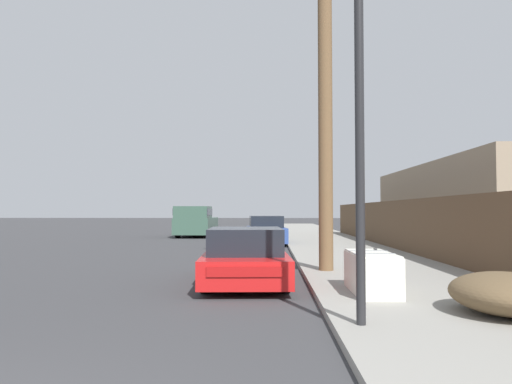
% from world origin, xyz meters
% --- Properties ---
extents(sidewalk_curb, '(4.20, 63.00, 0.12)m').
position_xyz_m(sidewalk_curb, '(5.30, 23.50, 0.06)').
color(sidewalk_curb, gray).
rests_on(sidewalk_curb, ground).
extents(discarded_fridge, '(0.71, 1.84, 0.73)m').
position_xyz_m(discarded_fridge, '(4.21, 6.27, 0.47)').
color(discarded_fridge, silver).
rests_on(discarded_fridge, sidewalk_curb).
extents(parked_sports_car_red, '(1.94, 4.44, 1.20)m').
position_xyz_m(parked_sports_car_red, '(1.87, 8.15, 0.55)').
color(parked_sports_car_red, red).
rests_on(parked_sports_car_red, ground).
extents(car_parked_mid, '(1.98, 4.19, 1.34)m').
position_xyz_m(car_parked_mid, '(2.23, 20.67, 0.63)').
color(car_parked_mid, '#2D478C').
rests_on(car_parked_mid, ground).
extents(pickup_truck, '(2.06, 5.76, 1.84)m').
position_xyz_m(pickup_truck, '(-2.09, 27.72, 0.92)').
color(pickup_truck, '#385647').
rests_on(pickup_truck, ground).
extents(utility_pole, '(1.80, 0.35, 9.46)m').
position_xyz_m(utility_pole, '(3.78, 9.57, 4.93)').
color(utility_pole, brown).
rests_on(utility_pole, sidewalk_curb).
extents(street_lamp, '(0.26, 0.26, 5.13)m').
position_xyz_m(street_lamp, '(3.56, 3.75, 3.07)').
color(street_lamp, '#232326').
rests_on(street_lamp, sidewalk_curb).
extents(brush_pile, '(1.52, 1.89, 0.58)m').
position_xyz_m(brush_pile, '(5.72, 4.44, 0.41)').
color(brush_pile, brown).
rests_on(brush_pile, sidewalk_curb).
extents(wooden_fence, '(0.08, 30.24, 1.85)m').
position_xyz_m(wooden_fence, '(7.25, 16.13, 1.05)').
color(wooden_fence, brown).
rests_on(wooden_fence, sidewalk_curb).
extents(building_right_house, '(6.00, 16.24, 3.75)m').
position_xyz_m(building_right_house, '(12.50, 21.17, 1.87)').
color(building_right_house, gray).
rests_on(building_right_house, ground).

